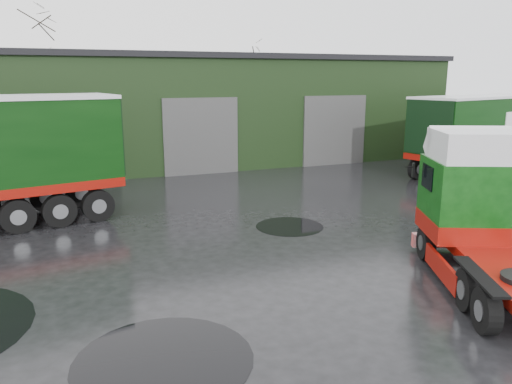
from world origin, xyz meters
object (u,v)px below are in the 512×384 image
Objects in this scene: hero_tractor at (499,216)px; tree_back_b at (241,92)px; warehouse at (175,108)px; tree_back_a at (39,81)px; lorry_right at (494,133)px.

hero_tractor is 0.80× the size of tree_back_b.
tree_back_a is at bearing 128.66° from warehouse.
hero_tractor is (2.50, -23.00, -1.28)m from warehouse.
tree_back_b is (8.00, 10.00, 0.59)m from warehouse.
warehouse is 5.37× the size of hero_tractor.
tree_back_a is 16.03m from tree_back_b.
tree_back_a reaches higher than tree_back_b.
tree_back_a reaches higher than hero_tractor.
warehouse is 23.17m from hero_tractor.
lorry_right is 1.66× the size of tree_back_a.
lorry_right is at bearing -42.40° from tree_back_a.
lorry_right is (15.00, -11.00, -1.08)m from warehouse.
lorry_right is 31.26m from tree_back_a.
warehouse is 18.63m from lorry_right.
tree_back_b is at bearing 104.68° from hero_tractor.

